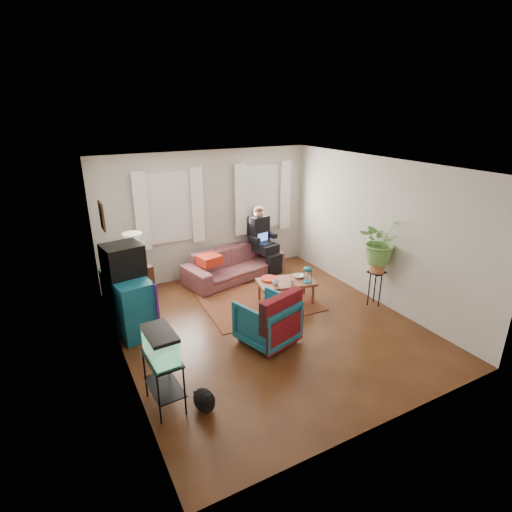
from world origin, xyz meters
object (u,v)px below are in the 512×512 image
aquarium_stand (164,382)px  coffee_table (286,292)px  dresser (129,303)px  sofa (234,259)px  side_table (138,283)px  plant_stand (375,288)px  armchair (267,319)px

aquarium_stand → coffee_table: 3.17m
dresser → sofa: bearing=15.5°
side_table → dresser: dresser is taller
aquarium_stand → coffee_table: aquarium_stand is taller
dresser → coffee_table: dresser is taller
aquarium_stand → plant_stand: size_ratio=1.04×
side_table → plant_stand: side_table is taller
dresser → coffee_table: size_ratio=1.00×
dresser → aquarium_stand: 1.99m
aquarium_stand → plant_stand: 4.15m
aquarium_stand → dresser: bearing=86.8°
side_table → coffee_table: 2.74m
coffee_table → plant_stand: size_ratio=1.57×
side_table → plant_stand: size_ratio=1.05×
side_table → dresser: 1.05m
coffee_table → dresser: bearing=-175.1°
side_table → armchair: armchair is taller
sofa → plant_stand: (1.71, -2.30, -0.09)m
armchair → sofa: bearing=-120.8°
armchair → coffee_table: armchair is taller
side_table → sofa: bearing=3.0°
side_table → dresser: (-0.34, -0.99, 0.12)m
dresser → aquarium_stand: size_ratio=1.52×
coffee_table → plant_stand: (1.35, -0.84, 0.11)m
coffee_table → plant_stand: 1.60m
aquarium_stand → sofa: bearing=49.7°
dresser → coffee_table: (2.71, -0.37, -0.25)m
side_table → armchair: size_ratio=0.88×
aquarium_stand → armchair: 1.88m
sofa → side_table: (-2.01, -0.11, -0.08)m
sofa → dresser: size_ratio=2.08×
plant_stand → side_table: bearing=149.5°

